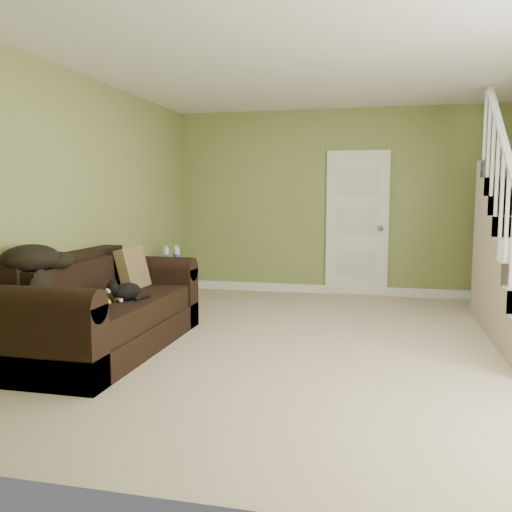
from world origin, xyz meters
The scene contains 14 objects.
floor centered at (0.00, 0.00, 0.00)m, with size 5.00×5.50×0.01m, color tan.
ceiling centered at (0.00, 0.00, 2.60)m, with size 5.00×5.50×0.01m, color white.
wall_back centered at (0.00, 2.75, 1.30)m, with size 5.00×0.04×2.60m, color olive.
wall_front centered at (0.00, -2.75, 1.30)m, with size 5.00×0.04×2.60m, color olive.
wall_left centered at (-2.50, 0.00, 1.30)m, with size 0.04×5.50×2.60m, color olive.
baseboard_back centered at (0.00, 2.72, 0.06)m, with size 5.00×0.04×0.12m, color white.
baseboard_left centered at (-2.47, 0.00, 0.06)m, with size 0.04×5.50×0.12m, color white.
door centered at (0.10, 2.71, 1.01)m, with size 0.86×0.12×2.02m.
sofa centered at (-2.02, -0.58, 0.34)m, with size 0.96×2.23×0.88m.
side_table centered at (-2.17, 1.50, 0.28)m, with size 0.44×0.44×0.76m.
cat centered at (-1.77, -0.63, 0.56)m, with size 0.27×0.45×0.21m.
banana centered at (-1.85, -0.82, 0.50)m, with size 0.05×0.19×0.05m, color yellow.
throw_pillow centered at (-2.02, 0.05, 0.67)m, with size 0.11×0.43×0.43m, color #503920.
throw_blanket centered at (-2.29, -1.21, 0.91)m, with size 0.41×0.53×0.22m, color black.
Camera 1 is at (0.45, -4.98, 1.42)m, focal length 38.00 mm.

